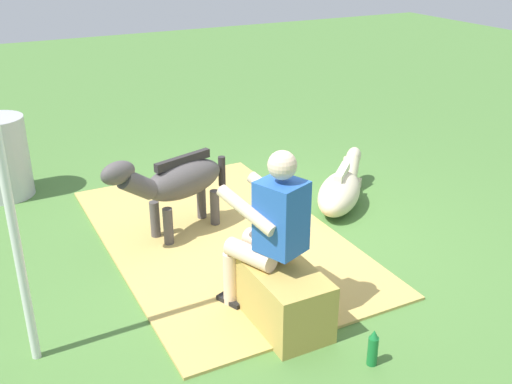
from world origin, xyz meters
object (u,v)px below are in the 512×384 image
pony_lying (341,189)px  water_barrel (1,157)px  person_seated (269,227)px  soda_bottle (373,348)px  tent_pole_left (8,200)px  hay_bale (283,297)px  pony_standing (176,182)px

pony_lying → water_barrel: size_ratio=1.33×
person_seated → water_barrel: (3.22, 1.48, -0.29)m
person_seated → soda_bottle: bearing=-157.5°
pony_lying → tent_pole_left: 3.53m
pony_lying → hay_bale: bearing=134.1°
soda_bottle → tent_pole_left: tent_pole_left is taller
hay_bale → water_barrel: (3.38, 1.52, 0.21)m
pony_standing → water_barrel: size_ratio=1.50×
pony_lying → tent_pole_left: (-1.06, 3.22, 0.98)m
pony_lying → tent_pole_left: bearing=108.3°
hay_bale → soda_bottle: (-0.67, -0.30, -0.09)m
pony_standing → soda_bottle: bearing=-168.1°
person_seated → soda_bottle: 1.08m
soda_bottle → water_barrel: 4.45m
soda_bottle → person_seated: bearing=22.5°
person_seated → tent_pole_left: 1.72m
hay_bale → pony_lying: size_ratio=0.66×
person_seated → soda_bottle: person_seated is taller
pony_standing → soda_bottle: 2.41m
hay_bale → soda_bottle: bearing=-155.9°
hay_bale → water_barrel: 3.71m
person_seated → pony_lying: size_ratio=1.15×
tent_pole_left → pony_standing: bearing=-50.6°
person_seated → pony_standing: 1.52m
tent_pole_left → water_barrel: bearing=-3.0°
hay_bale → pony_standing: (1.65, 0.19, 0.32)m
pony_standing → pony_lying: size_ratio=1.13×
soda_bottle → water_barrel: size_ratio=0.31×
pony_standing → soda_bottle: (-2.32, -0.49, -0.41)m
hay_bale → soda_bottle: size_ratio=2.79×
water_barrel → tent_pole_left: (-2.94, 0.15, 0.74)m
person_seated → soda_bottle: size_ratio=4.87×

